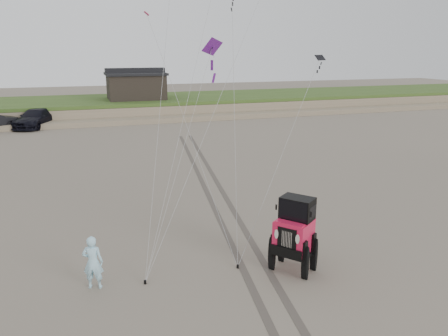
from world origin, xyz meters
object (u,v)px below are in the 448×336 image
(cabin, at_px, (136,85))
(man, at_px, (93,262))
(jeep, at_px, (293,242))
(truck_c, at_px, (36,118))

(cabin, relative_size, man, 3.81)
(jeep, distance_m, man, 6.26)
(man, bearing_deg, jeep, -171.89)
(truck_c, bearing_deg, man, -60.26)
(truck_c, distance_m, man, 31.57)
(man, bearing_deg, truck_c, -66.40)
(cabin, bearing_deg, jeep, -90.06)
(jeep, relative_size, man, 3.15)
(truck_c, relative_size, man, 3.47)
(truck_c, xyz_separation_m, jeep, (9.99, -32.27, 0.14))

